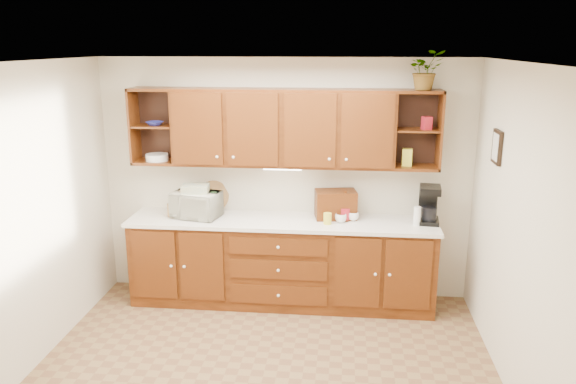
% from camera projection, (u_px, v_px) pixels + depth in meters
% --- Properties ---
extents(floor, '(4.00, 4.00, 0.00)m').
position_uv_depth(floor, '(263.00, 377.00, 4.75)').
color(floor, brown).
rests_on(floor, ground).
extents(ceiling, '(4.00, 4.00, 0.00)m').
position_uv_depth(ceiling, '(259.00, 63.00, 4.08)').
color(ceiling, white).
rests_on(ceiling, back_wall).
extents(back_wall, '(4.00, 0.00, 4.00)m').
position_uv_depth(back_wall, '(285.00, 180.00, 6.10)').
color(back_wall, beige).
rests_on(back_wall, floor).
extents(left_wall, '(0.00, 3.50, 3.50)m').
position_uv_depth(left_wall, '(21.00, 224.00, 4.62)').
color(left_wall, beige).
rests_on(left_wall, floor).
extents(right_wall, '(0.00, 3.50, 3.50)m').
position_uv_depth(right_wall, '(524.00, 240.00, 4.22)').
color(right_wall, beige).
rests_on(right_wall, floor).
extents(base_cabinets, '(3.20, 0.60, 0.90)m').
position_uv_depth(base_cabinets, '(282.00, 263.00, 6.03)').
color(base_cabinets, '#341505').
rests_on(base_cabinets, floor).
extents(countertop, '(3.24, 0.64, 0.04)m').
position_uv_depth(countertop, '(282.00, 222.00, 5.90)').
color(countertop, white).
rests_on(countertop, base_cabinets).
extents(upper_cabinets, '(3.20, 0.33, 0.80)m').
position_uv_depth(upper_cabinets, '(284.00, 128.00, 5.79)').
color(upper_cabinets, '#341505').
rests_on(upper_cabinets, back_wall).
extents(undercabinet_light, '(0.40, 0.05, 0.02)m').
position_uv_depth(undercabinet_light, '(282.00, 169.00, 5.85)').
color(undercabinet_light, white).
rests_on(undercabinet_light, upper_cabinets).
extents(framed_picture, '(0.03, 0.24, 0.30)m').
position_uv_depth(framed_picture, '(497.00, 147.00, 4.95)').
color(framed_picture, black).
rests_on(framed_picture, right_wall).
extents(wicker_basket, '(0.26, 0.26, 0.13)m').
position_uv_depth(wicker_basket, '(178.00, 210.00, 6.03)').
color(wicker_basket, '#A97946').
rests_on(wicker_basket, countertop).
extents(microwave, '(0.55, 0.43, 0.27)m').
position_uv_depth(microwave, '(196.00, 205.00, 5.96)').
color(microwave, beige).
rests_on(microwave, countertop).
extents(towel_stack, '(0.29, 0.23, 0.08)m').
position_uv_depth(towel_stack, '(195.00, 189.00, 5.91)').
color(towel_stack, '#E8C96D').
rests_on(towel_stack, microwave).
extents(wine_bottle, '(0.08, 0.08, 0.27)m').
position_uv_depth(wine_bottle, '(214.00, 205.00, 5.96)').
color(wine_bottle, black).
rests_on(wine_bottle, countertop).
extents(woven_tray, '(0.35, 0.21, 0.34)m').
position_uv_depth(woven_tray, '(214.00, 210.00, 6.21)').
color(woven_tray, '#A97946').
rests_on(woven_tray, countertop).
extents(bread_box, '(0.46, 0.33, 0.30)m').
position_uv_depth(bread_box, '(336.00, 204.00, 5.93)').
color(bread_box, '#341505').
rests_on(bread_box, countertop).
extents(mug_tree, '(0.25, 0.27, 0.32)m').
position_uv_depth(mug_tree, '(345.00, 216.00, 5.87)').
color(mug_tree, '#341505').
rests_on(mug_tree, countertop).
extents(canister_red, '(0.13, 0.13, 0.14)m').
position_uv_depth(canister_red, '(345.00, 214.00, 5.85)').
color(canister_red, '#AD1926').
rests_on(canister_red, countertop).
extents(canister_white, '(0.09, 0.09, 0.20)m').
position_uv_depth(canister_white, '(417.00, 216.00, 5.69)').
color(canister_white, white).
rests_on(canister_white, countertop).
extents(canister_yellow, '(0.11, 0.11, 0.12)m').
position_uv_depth(canister_yellow, '(327.00, 219.00, 5.74)').
color(canister_yellow, gold).
rests_on(canister_yellow, countertop).
extents(coffee_maker, '(0.24, 0.29, 0.39)m').
position_uv_depth(coffee_maker, '(429.00, 205.00, 5.77)').
color(coffee_maker, black).
rests_on(coffee_maker, countertop).
extents(bowl_stack, '(0.22, 0.22, 0.04)m').
position_uv_depth(bowl_stack, '(155.00, 123.00, 5.89)').
color(bowl_stack, navy).
rests_on(bowl_stack, upper_cabinets).
extents(plate_stack, '(0.30, 0.30, 0.07)m').
position_uv_depth(plate_stack, '(157.00, 157.00, 6.00)').
color(plate_stack, white).
rests_on(plate_stack, upper_cabinets).
extents(pantry_box_yellow, '(0.11, 0.09, 0.18)m').
position_uv_depth(pantry_box_yellow, '(407.00, 157.00, 5.72)').
color(pantry_box_yellow, gold).
rests_on(pantry_box_yellow, upper_cabinets).
extents(pantry_box_red, '(0.11, 0.10, 0.13)m').
position_uv_depth(pantry_box_red, '(427.00, 123.00, 5.60)').
color(pantry_box_red, '#AD1926').
rests_on(pantry_box_red, upper_cabinets).
extents(potted_plant, '(0.42, 0.39, 0.38)m').
position_uv_depth(potted_plant, '(426.00, 70.00, 5.46)').
color(potted_plant, '#999999').
rests_on(potted_plant, upper_cabinets).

